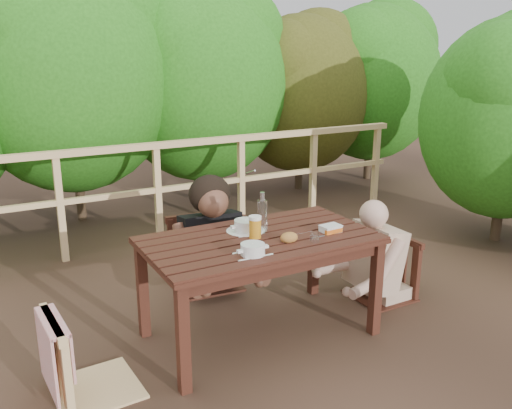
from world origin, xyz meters
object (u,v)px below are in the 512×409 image
bread_roll (289,238)px  soup_far (246,226)px  table (260,288)px  diner_right (388,216)px  chair_right (383,243)px  beer_glass (255,228)px  bottle (262,213)px  woman (203,199)px  chair_left (91,315)px  butter_tub (331,229)px  soup_near (253,250)px  chair_far (204,225)px  tumbler (315,239)px

bread_roll → soup_far: bearing=115.0°
table → diner_right: bearing=2.7°
chair_right → beer_glass: size_ratio=5.63×
diner_right → chair_right: bearing=89.8°
table → bread_roll: bread_roll is taller
diner_right → bottle: bearing=87.9°
woman → bottle: 0.85m
soup_far → beer_glass: (-0.01, -0.15, 0.04)m
chair_left → beer_glass: 1.12m
bottle → butter_tub: bottle is taller
bread_roll → bottle: bottle is taller
woman → butter_tub: 1.15m
soup_near → butter_tub: (0.65, 0.12, -0.01)m
chair_far → bottle: (0.06, -0.82, 0.31)m
chair_left → tumbler: (1.37, -0.15, 0.25)m
soup_far → bottle: bearing=-37.9°
chair_right → soup_far: bearing=-95.4°
chair_left → chair_right: (2.21, 0.15, -0.02)m
chair_left → chair_far: 1.50m
chair_left → beer_glass: bearing=-87.7°
chair_far → soup_far: chair_far is taller
woman → soup_near: 1.19m
chair_right → bottle: size_ratio=3.14×
bottle → soup_near: bearing=-127.0°
chair_far → diner_right: size_ratio=0.79×
table → tumbler: (0.26, -0.25, 0.38)m
chair_far → woman: woman is taller
chair_left → woman: bearing=-50.5°
diner_right → tumbler: bearing=108.7°
bread_roll → table: bearing=129.0°
diner_right → bottle: size_ratio=4.63×
soup_near → chair_far: bearing=80.6°
diner_right → beer_glass: size_ratio=8.29×
table → soup_near: bearing=-126.8°
chair_right → diner_right: 0.21m
chair_left → tumbler: size_ratio=13.22×
chair_right → soup_far: chair_right is taller
beer_glass → bottle: bearing=40.3°
woman → bottle: bearing=99.8°
soup_near → soup_far: bearing=67.5°
chair_far → bottle: chair_far is taller
woman → chair_far: bearing=95.4°
tumbler → soup_far: bearing=124.4°
soup_near → soup_far: (0.17, 0.41, 0.00)m
woman → butter_tub: size_ratio=10.68×
chair_right → chair_far: bearing=-128.0°
chair_far → bread_roll: chair_far is taller
chair_left → woman: size_ratio=0.65×
soup_near → tumbler: bearing=0.6°
butter_tub → soup_far: bearing=145.7°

